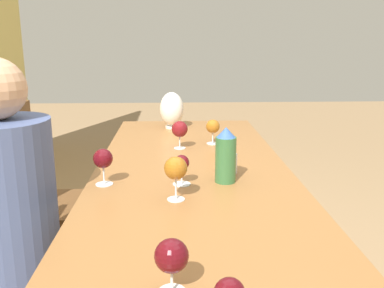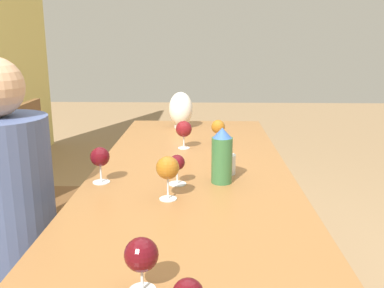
% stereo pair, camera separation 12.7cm
% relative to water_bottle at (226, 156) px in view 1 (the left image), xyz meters
% --- Properties ---
extents(dining_table, '(2.31, 0.85, 0.76)m').
position_rel_water_bottle_xyz_m(dining_table, '(0.11, 0.12, -0.19)').
color(dining_table, '#936033').
rests_on(dining_table, ground_plane).
extents(water_bottle, '(0.08, 0.08, 0.22)m').
position_rel_water_bottle_xyz_m(water_bottle, '(0.00, 0.00, 0.00)').
color(water_bottle, '#336638').
rests_on(water_bottle, dining_table).
extents(water_tumbler, '(0.07, 0.07, 0.08)m').
position_rel_water_bottle_xyz_m(water_tumbler, '(0.11, -0.03, -0.07)').
color(water_tumbler, silver).
rests_on(water_tumbler, dining_table).
extents(vase, '(0.15, 0.15, 0.23)m').
position_rel_water_bottle_xyz_m(vase, '(1.04, 0.22, 0.01)').
color(vase, silver).
rests_on(vase, dining_table).
extents(wine_glass_0, '(0.07, 0.07, 0.12)m').
position_rel_water_bottle_xyz_m(wine_glass_0, '(-0.03, 0.17, -0.03)').
color(wine_glass_0, silver).
rests_on(wine_glass_0, dining_table).
extents(wine_glass_1, '(0.07, 0.07, 0.13)m').
position_rel_water_bottle_xyz_m(wine_glass_1, '(0.62, -0.00, -0.02)').
color(wine_glass_1, silver).
rests_on(wine_glass_1, dining_table).
extents(wine_glass_2, '(0.08, 0.08, 0.16)m').
position_rel_water_bottle_xyz_m(wine_glass_2, '(-0.19, 0.20, 0.01)').
color(wine_glass_2, silver).
rests_on(wine_glass_2, dining_table).
extents(wine_glass_3, '(0.08, 0.08, 0.14)m').
position_rel_water_bottle_xyz_m(wine_glass_3, '(-0.01, 0.48, -0.01)').
color(wine_glass_3, silver).
rests_on(wine_glass_3, dining_table).
extents(wine_glass_5, '(0.08, 0.08, 0.13)m').
position_rel_water_bottle_xyz_m(wine_glass_5, '(-0.75, 0.21, -0.02)').
color(wine_glass_5, silver).
rests_on(wine_glass_5, dining_table).
extents(wine_glass_6, '(0.08, 0.08, 0.14)m').
position_rel_water_bottle_xyz_m(wine_glass_6, '(0.53, 0.17, -0.01)').
color(wine_glass_6, silver).
rests_on(wine_glass_6, dining_table).
extents(chair_far, '(0.44, 0.44, 0.99)m').
position_rel_water_bottle_xyz_m(chair_far, '(0.55, 0.89, -0.35)').
color(chair_far, brown).
rests_on(chair_far, ground_plane).
extents(person_near, '(0.35, 0.35, 1.26)m').
position_rel_water_bottle_xyz_m(person_near, '(-0.14, 0.80, -0.19)').
color(person_near, '#2D2D38').
rests_on(person_near, ground_plane).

